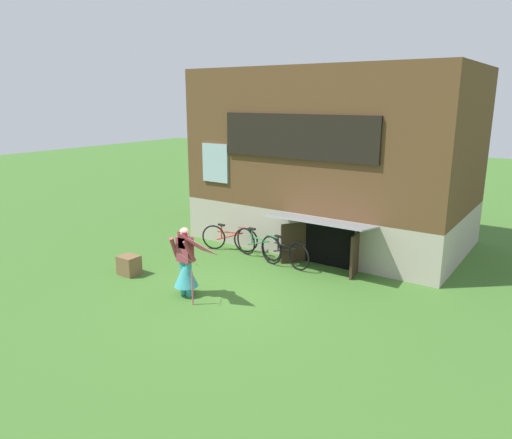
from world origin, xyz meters
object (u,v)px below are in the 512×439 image
(bicycle_green, at_px, (258,245))
(bicycle_red, at_px, (230,238))
(wooden_crate, at_px, (129,265))
(kite, at_px, (176,250))
(person, at_px, (186,267))
(bicycle_black, at_px, (285,252))

(bicycle_green, height_order, bicycle_red, bicycle_green)
(bicycle_red, height_order, wooden_crate, bicycle_red)
(kite, distance_m, bicycle_red, 3.90)
(bicycle_green, bearing_deg, person, -73.81)
(bicycle_black, xyz_separation_m, wooden_crate, (-2.77, -2.70, -0.13))
(bicycle_red, bearing_deg, wooden_crate, -124.17)
(bicycle_red, bearing_deg, kite, -85.79)
(bicycle_green, bearing_deg, bicycle_red, -172.15)
(person, bearing_deg, bicycle_red, 104.16)
(kite, bearing_deg, wooden_crate, 163.41)
(person, distance_m, kite, 0.83)
(bicycle_green, bearing_deg, bicycle_black, 12.27)
(bicycle_black, relative_size, bicycle_green, 0.94)
(bicycle_green, height_order, wooden_crate, bicycle_green)
(bicycle_red, bearing_deg, person, -86.69)
(person, relative_size, bicycle_green, 0.88)
(person, distance_m, bicycle_green, 2.89)
(person, distance_m, bicycle_red, 3.22)
(person, xyz_separation_m, bicycle_black, (0.77, 2.84, -0.27))
(bicycle_red, relative_size, wooden_crate, 3.34)
(wooden_crate, bearing_deg, person, -4.06)
(bicycle_black, xyz_separation_m, bicycle_red, (-1.90, 0.17, 0.00))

